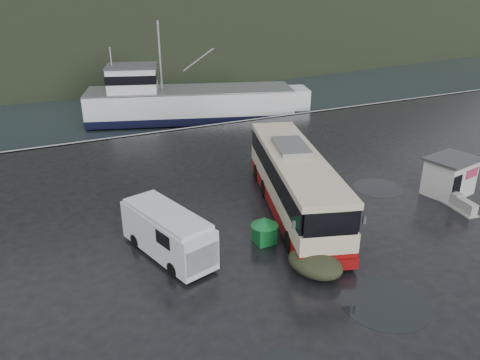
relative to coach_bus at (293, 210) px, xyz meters
name	(u,v)px	position (x,y,z in m)	size (l,w,h in m)	color
ground	(276,237)	(-2.34, -2.18, 0.00)	(160.00, 160.00, 0.00)	black
harbor_water	(55,35)	(-2.34, 107.82, 0.00)	(300.00, 180.00, 0.02)	black
quay_edge	(161,132)	(-2.34, 17.82, 0.00)	(160.00, 0.60, 1.50)	#999993
headland	(48,8)	(7.66, 247.82, 0.00)	(780.00, 540.00, 570.00)	black
coach_bus	(293,210)	(0.00, 0.00, 0.00)	(3.17, 12.78, 3.62)	beige
white_van	(169,254)	(-7.74, -1.45, 0.00)	(1.91, 5.53, 2.31)	silver
waste_bin_left	(264,242)	(-3.12, -2.38, 0.00)	(0.99, 0.99, 1.38)	#126629
waste_bin_right	(310,250)	(-1.47, -3.96, 0.00)	(1.04, 1.04, 1.46)	#126629
dome_tent	(314,273)	(-2.39, -5.71, 0.00)	(1.86, 2.60, 1.02)	#272B1A
ticket_kiosk	(446,193)	(9.68, -2.05, 0.00)	(2.97, 2.25, 2.32)	beige
jersey_barrier_a	(343,229)	(1.22, -2.97, 0.00)	(0.71, 1.42, 0.71)	#999993
jersey_barrier_b	(465,213)	(8.56, -4.36, 0.00)	(0.72, 1.44, 0.72)	#999993
jersey_barrier_c	(449,203)	(8.77, -3.08, 0.00)	(0.77, 1.55, 0.77)	#999993
fishing_trawler	(191,106)	(3.01, 25.17, 0.00)	(24.63, 5.41, 9.85)	silver
puddles	(350,243)	(0.67, -4.27, 0.01)	(15.57, 14.71, 0.01)	black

